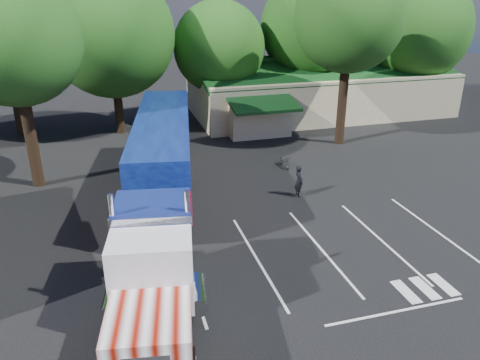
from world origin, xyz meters
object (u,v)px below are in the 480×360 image
object	(u,v)px
silver_sedan	(270,120)
woman	(299,181)
semi_truck	(162,169)
bicycle	(285,161)

from	to	relation	value
silver_sedan	woman	bearing A→B (deg)	172.46
woman	silver_sedan	size ratio (longest dim) A/B	0.45
semi_truck	bicycle	xyz separation A→B (m)	(8.97, 5.25, -2.36)
woman	bicycle	bearing A→B (deg)	-16.05
woman	bicycle	distance (m)	4.88
bicycle	silver_sedan	xyz separation A→B (m)	(2.12, 9.25, 0.27)
bicycle	silver_sedan	world-z (taller)	silver_sedan
semi_truck	woman	xyz separation A→B (m)	(7.97, 0.50, -1.82)
silver_sedan	semi_truck	bearing A→B (deg)	147.61
woman	semi_truck	bearing A→B (deg)	89.46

